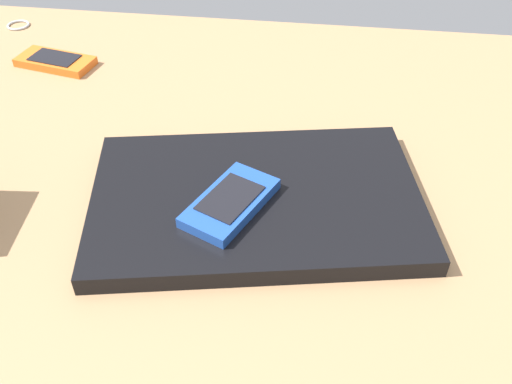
# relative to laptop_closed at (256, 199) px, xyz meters

# --- Properties ---
(desk_surface) EXTENTS (1.20, 0.80, 0.03)m
(desk_surface) POSITION_rel_laptop_closed_xyz_m (0.02, -0.05, -0.02)
(desk_surface) COLOR #9E7751
(desk_surface) RESTS_ON ground
(laptop_closed) EXTENTS (0.37, 0.27, 0.02)m
(laptop_closed) POSITION_rel_laptop_closed_xyz_m (0.00, 0.00, 0.00)
(laptop_closed) COLOR black
(laptop_closed) RESTS_ON desk_surface
(cell_phone_on_laptop) EXTENTS (0.09, 0.12, 0.01)m
(cell_phone_on_laptop) POSITION_rel_laptop_closed_xyz_m (0.02, 0.03, 0.02)
(cell_phone_on_laptop) COLOR #1E479E
(cell_phone_on_laptop) RESTS_ON laptop_closed
(cell_phone_on_desk) EXTENTS (0.12, 0.07, 0.01)m
(cell_phone_on_desk) POSITION_rel_laptop_closed_xyz_m (0.32, -0.26, -0.00)
(cell_phone_on_desk) COLOR orange
(cell_phone_on_desk) RESTS_ON desk_surface
(key_ring) EXTENTS (0.04, 0.04, 0.00)m
(key_ring) POSITION_rel_laptop_closed_xyz_m (0.43, -0.37, -0.01)
(key_ring) COLOR silver
(key_ring) RESTS_ON desk_surface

